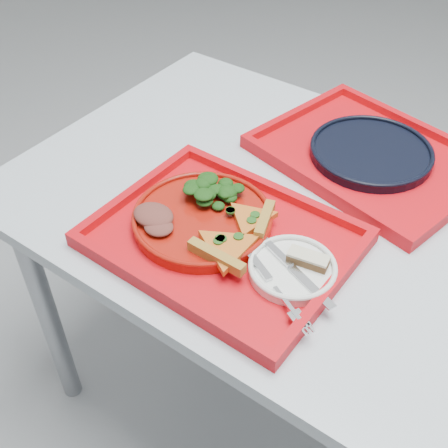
% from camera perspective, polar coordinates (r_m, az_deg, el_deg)
% --- Properties ---
extents(ground, '(10.00, 10.00, 0.00)m').
position_cam_1_polar(ground, '(1.67, 12.12, -20.82)').
color(ground, '#979A9F').
rests_on(ground, ground).
extents(table, '(1.60, 0.80, 0.75)m').
position_cam_1_polar(table, '(1.12, 17.05, -5.01)').
color(table, '#ADB5C1').
rests_on(table, ground).
extents(tray_main, '(0.46, 0.36, 0.01)m').
position_cam_1_polar(tray_main, '(1.03, -0.08, -1.73)').
color(tray_main, red).
rests_on(tray_main, table).
extents(tray_far, '(0.52, 0.44, 0.01)m').
position_cam_1_polar(tray_far, '(1.26, 14.58, 6.48)').
color(tray_far, red).
rests_on(tray_far, table).
extents(dinner_plate, '(0.26, 0.26, 0.02)m').
position_cam_1_polar(dinner_plate, '(1.05, -2.20, 0.40)').
color(dinner_plate, '#98140A').
rests_on(dinner_plate, tray_main).
extents(side_plate, '(0.15, 0.15, 0.01)m').
position_cam_1_polar(side_plate, '(0.96, 6.95, -4.68)').
color(side_plate, white).
rests_on(side_plate, tray_main).
extents(navy_plate, '(0.26, 0.26, 0.02)m').
position_cam_1_polar(navy_plate, '(1.25, 14.69, 6.99)').
color(navy_plate, black).
rests_on(navy_plate, tray_far).
extents(pizza_slice_a, '(0.11, 0.13, 0.02)m').
position_cam_1_polar(pizza_slice_a, '(0.97, 0.34, -2.25)').
color(pizza_slice_a, gold).
rests_on(pizza_slice_a, dinner_plate).
extents(pizza_slice_b, '(0.13, 0.12, 0.02)m').
position_cam_1_polar(pizza_slice_b, '(1.02, 2.72, 0.72)').
color(pizza_slice_b, gold).
rests_on(pizza_slice_b, dinner_plate).
extents(salad_heap, '(0.09, 0.08, 0.05)m').
position_cam_1_polar(salad_heap, '(1.07, -0.93, 3.72)').
color(salad_heap, black).
rests_on(salad_heap, dinner_plate).
extents(meat_portion, '(0.08, 0.06, 0.02)m').
position_cam_1_polar(meat_portion, '(1.03, -7.18, 0.89)').
color(meat_portion, brown).
rests_on(meat_portion, dinner_plate).
extents(dessert_bar, '(0.07, 0.04, 0.02)m').
position_cam_1_polar(dessert_bar, '(0.96, 8.54, -3.53)').
color(dessert_bar, '#4B2A19').
rests_on(dessert_bar, side_plate).
extents(knife, '(0.18, 0.08, 0.01)m').
position_cam_1_polar(knife, '(0.95, 7.35, -4.80)').
color(knife, silver).
rests_on(knife, side_plate).
extents(fork, '(0.17, 0.10, 0.01)m').
position_cam_1_polar(fork, '(0.92, 5.12, -6.29)').
color(fork, silver).
rests_on(fork, side_plate).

